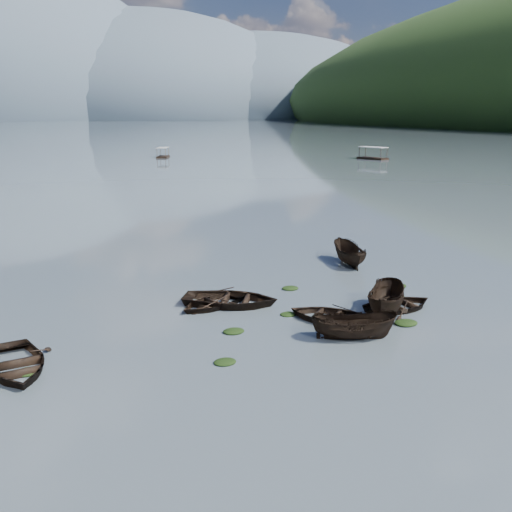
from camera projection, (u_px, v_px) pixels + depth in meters
name	position (u px, v px, depth m)	size (l,w,h in m)	color
ground_plane	(364.00, 379.00, 21.83)	(2400.00, 2400.00, 0.00)	#4D5860
haze_mtn_b	(4.00, 119.00, 820.47)	(520.00, 520.00, 340.00)	#475666
haze_mtn_c	(144.00, 118.00, 887.42)	(520.00, 520.00, 260.00)	#475666
haze_mtn_d	(252.00, 118.00, 947.68)	(520.00, 520.00, 220.00)	#475666
rowboat_0	(17.00, 370.00, 22.54)	(3.25, 4.55, 0.94)	black
rowboat_2	(353.00, 339.00, 25.68)	(1.45, 3.85, 1.49)	black
rowboat_3	(330.00, 320.00, 27.97)	(2.98, 4.17, 0.86)	black
rowboat_4	(400.00, 309.00, 29.53)	(2.84, 3.98, 0.83)	black
rowboat_5	(386.00, 314.00, 28.78)	(1.69, 4.50, 1.74)	black
rowboat_6	(230.00, 305.00, 30.14)	(3.59, 5.02, 1.04)	black
rowboat_7	(212.00, 306.00, 29.93)	(2.74, 3.83, 0.79)	black
rowboat_8	(348.00, 264.00, 38.26)	(1.59, 4.21, 1.63)	black
weed_clump_0	(225.00, 363.00, 23.19)	(0.94, 0.77, 0.21)	black
weed_clump_1	(234.00, 332.00, 26.42)	(1.01, 0.81, 0.22)	black
weed_clump_2	(406.00, 324.00, 27.43)	(1.16, 0.93, 0.25)	black
weed_clump_3	(290.00, 289.00, 32.87)	(0.98, 0.83, 0.22)	black
weed_clump_4	(396.00, 298.00, 31.21)	(1.08, 0.86, 0.22)	black
weed_clump_5	(28.00, 373.00, 22.30)	(1.05, 0.85, 0.22)	black
weed_clump_6	(288.00, 315.00, 28.68)	(0.86, 0.72, 0.18)	black
weed_clump_7	(397.00, 287.00, 33.26)	(1.14, 0.91, 0.25)	black
pontoon_centre	(163.00, 158.00, 127.24)	(2.30, 5.53, 2.12)	black
pontoon_right	(373.00, 159.00, 122.70)	(2.73, 6.56, 2.51)	black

